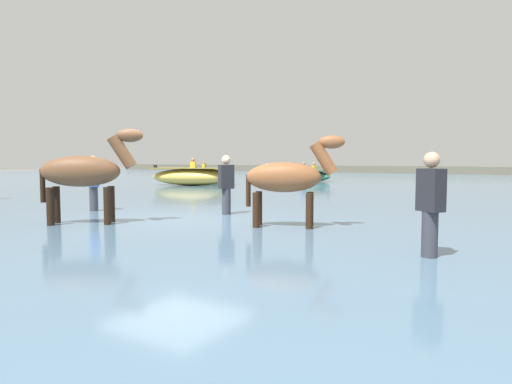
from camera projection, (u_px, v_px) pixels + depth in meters
name	position (u px, v px, depth m)	size (l,w,h in m)	color
ground_plane	(177.00, 232.00, 9.53)	(120.00, 120.00, 0.00)	#756B56
water_surface	(348.00, 195.00, 17.97)	(90.00, 90.00, 0.29)	slate
horse_lead_bay	(85.00, 174.00, 8.67)	(1.74, 1.48, 2.13)	brown
horse_trailing_chestnut	(288.00, 180.00, 8.24)	(1.78, 1.00, 1.97)	brown
boat_distant_west	(313.00, 176.00, 26.27)	(2.97, 2.27, 1.10)	#337556
boat_mid_channel	(269.00, 171.00, 37.84)	(1.62, 2.69, 0.95)	#BC382D
boat_mid_outer	(192.00, 177.00, 21.82)	(4.26, 2.67, 1.33)	gold
boat_far_inshore	(205.00, 173.00, 31.52)	(3.17, 1.29, 1.15)	#337556
person_wading_close	(226.00, 189.00, 10.19)	(0.34, 0.38, 1.63)	#383842
person_onlooker_right	(430.00, 212.00, 5.69)	(0.38, 0.34, 1.63)	#383842
person_onlooker_left	(93.00, 187.00, 10.87)	(0.37, 0.32, 1.63)	#383842
far_shoreline	(453.00, 172.00, 39.61)	(80.00, 2.40, 0.98)	#605B4C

